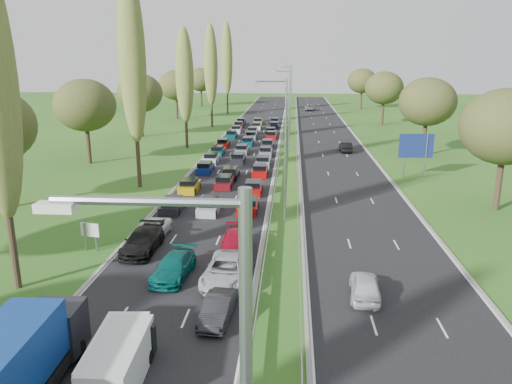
# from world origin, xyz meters

# --- Properties ---
(ground) EXTENTS (260.00, 260.00, 0.00)m
(ground) POSITION_xyz_m (4.50, 80.00, 0.00)
(ground) COLOR #25551A
(ground) RESTS_ON ground
(near_carriageway) EXTENTS (10.50, 215.00, 0.04)m
(near_carriageway) POSITION_xyz_m (-2.25, 82.50, 0.00)
(near_carriageway) COLOR black
(near_carriageway) RESTS_ON ground
(far_carriageway) EXTENTS (10.50, 215.00, 0.04)m
(far_carriageway) POSITION_xyz_m (11.25, 82.50, 0.00)
(far_carriageway) COLOR black
(far_carriageway) RESTS_ON ground
(central_reservation) EXTENTS (2.36, 215.00, 0.32)m
(central_reservation) POSITION_xyz_m (4.50, 82.50, 0.55)
(central_reservation) COLOR gray
(central_reservation) RESTS_ON ground
(lamp_columns) EXTENTS (0.18, 140.18, 12.00)m
(lamp_columns) POSITION_xyz_m (4.50, 78.00, 6.00)
(lamp_columns) COLOR gray
(lamp_columns) RESTS_ON ground
(poplar_row) EXTENTS (2.80, 127.80, 22.44)m
(poplar_row) POSITION_xyz_m (-11.50, 68.17, 12.39)
(poplar_row) COLOR #2D2116
(poplar_row) RESTS_ON ground
(woodland_left) EXTENTS (8.00, 166.00, 11.10)m
(woodland_left) POSITION_xyz_m (-22.00, 62.63, 7.68)
(woodland_left) COLOR #2D2116
(woodland_left) RESTS_ON ground
(woodland_right) EXTENTS (8.00, 153.00, 11.10)m
(woodland_right) POSITION_xyz_m (24.00, 66.67, 7.68)
(woodland_right) COLOR #2D2116
(woodland_right) RESTS_ON ground
(traffic_queue_fill) EXTENTS (9.04, 68.67, 0.80)m
(traffic_queue_fill) POSITION_xyz_m (-2.24, 77.42, 0.44)
(traffic_queue_fill) COLOR black
(traffic_queue_fill) RESTS_ON ground
(near_car_2) EXTENTS (2.29, 4.78, 1.31)m
(near_car_2) POSITION_xyz_m (-5.74, 38.32, 0.68)
(near_car_2) COLOR silver
(near_car_2) RESTS_ON near_carriageway
(near_car_3) EXTENTS (2.29, 5.47, 1.58)m
(near_car_3) POSITION_xyz_m (-5.61, 35.35, 0.81)
(near_car_3) COLOR black
(near_car_3) RESTS_ON near_carriageway
(near_car_7) EXTENTS (2.40, 5.05, 1.42)m
(near_car_7) POSITION_xyz_m (-2.32, 31.12, 0.73)
(near_car_7) COLOR #05504D
(near_car_7) RESTS_ON near_carriageway
(near_car_9) EXTENTS (1.75, 4.15, 1.33)m
(near_car_9) POSITION_xyz_m (1.28, 25.95, 0.69)
(near_car_9) COLOR black
(near_car_9) RESTS_ON near_carriageway
(near_car_10) EXTENTS (3.00, 5.85, 1.58)m
(near_car_10) POSITION_xyz_m (1.13, 30.68, 0.81)
(near_car_10) COLOR #B0B3BA
(near_car_10) RESTS_ON near_carriageway
(near_car_11) EXTENTS (2.43, 5.56, 1.59)m
(near_car_11) POSITION_xyz_m (1.22, 35.26, 0.82)
(near_car_11) COLOR maroon
(near_car_11) RESTS_ON near_carriageway
(far_car_0) EXTENTS (2.02, 4.34, 1.44)m
(far_car_0) POSITION_xyz_m (9.45, 29.23, 0.74)
(far_car_0) COLOR silver
(far_car_0) RESTS_ON far_carriageway
(far_car_1) EXTENTS (1.65, 4.52, 1.48)m
(far_car_1) POSITION_xyz_m (13.08, 77.13, 0.76)
(far_car_1) COLOR black
(far_car_1) RESTS_ON far_carriageway
(far_car_2) EXTENTS (2.61, 5.64, 1.56)m
(far_car_2) POSITION_xyz_m (9.56, 139.68, 0.80)
(far_car_2) COLOR slate
(far_car_2) RESTS_ON far_carriageway
(blue_lorry) EXTENTS (2.36, 8.51, 3.59)m
(blue_lorry) POSITION_xyz_m (-5.59, 18.66, 1.88)
(blue_lorry) COLOR black
(blue_lorry) RESTS_ON near_carriageway
(white_van_front) EXTENTS (1.95, 4.98, 2.00)m
(white_van_front) POSITION_xyz_m (-2.12, 20.48, 1.03)
(white_van_front) COLOR silver
(white_van_front) RESTS_ON near_carriageway
(white_van_rear) EXTENTS (1.94, 4.95, 1.99)m
(white_van_rear) POSITION_xyz_m (-2.28, 20.72, 1.02)
(white_van_rear) COLOR white
(white_van_rear) RESTS_ON near_carriageway
(info_sign) EXTENTS (1.49, 0.42, 2.10)m
(info_sign) POSITION_xyz_m (-9.40, 35.26, 1.37)
(info_sign) COLOR gray
(info_sign) RESTS_ON ground
(direction_sign) EXTENTS (4.00, 0.32, 5.20)m
(direction_sign) POSITION_xyz_m (19.40, 60.53, 3.57)
(direction_sign) COLOR gray
(direction_sign) RESTS_ON ground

